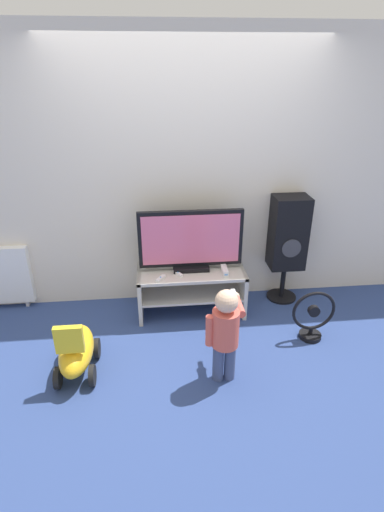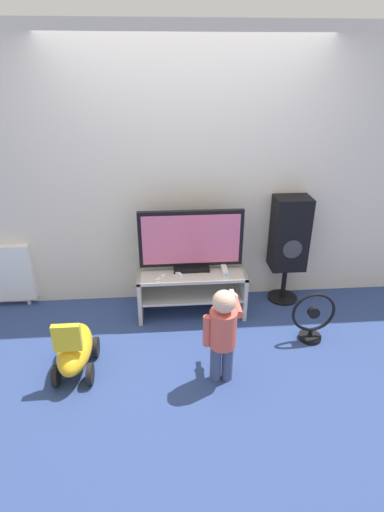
# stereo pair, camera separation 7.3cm
# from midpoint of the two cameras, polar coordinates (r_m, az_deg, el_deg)

# --- Properties ---
(ground_plane) EXTENTS (16.00, 16.00, 0.00)m
(ground_plane) POSITION_cam_midpoint_polar(r_m,az_deg,el_deg) (3.91, -0.32, -9.62)
(ground_plane) COLOR navy
(wall_back) EXTENTS (10.00, 0.06, 2.60)m
(wall_back) POSITION_cam_midpoint_polar(r_m,az_deg,el_deg) (3.87, -1.20, 11.37)
(wall_back) COLOR silver
(wall_back) RESTS_ON ground_plane
(tv_stand) EXTENTS (1.04, 0.49, 0.46)m
(tv_stand) POSITION_cam_midpoint_polar(r_m,az_deg,el_deg) (3.95, -0.67, -3.97)
(tv_stand) COLOR beige
(tv_stand) RESTS_ON ground_plane
(television) EXTENTS (0.99, 0.20, 0.60)m
(television) POSITION_cam_midpoint_polar(r_m,az_deg,el_deg) (3.76, -0.74, 2.13)
(television) COLOR black
(television) RESTS_ON tv_stand
(game_console) EXTENTS (0.05, 0.18, 0.05)m
(game_console) POSITION_cam_midpoint_polar(r_m,az_deg,el_deg) (3.81, 4.12, -2.07)
(game_console) COLOR white
(game_console) RESTS_ON tv_stand
(remote_primary) EXTENTS (0.10, 0.13, 0.03)m
(remote_primary) POSITION_cam_midpoint_polar(r_m,az_deg,el_deg) (3.71, -5.07, -3.20)
(remote_primary) COLOR white
(remote_primary) RESTS_ON tv_stand
(remote_secondary) EXTENTS (0.09, 0.13, 0.03)m
(remote_secondary) POSITION_cam_midpoint_polar(r_m,az_deg,el_deg) (3.79, -2.58, -2.49)
(remote_secondary) COLOR white
(remote_secondary) RESTS_ON tv_stand
(child) EXTENTS (0.31, 0.46, 0.81)m
(child) POSITION_cam_midpoint_polar(r_m,az_deg,el_deg) (3.05, 4.11, -10.25)
(child) COLOR #3F4C72
(child) RESTS_ON ground_plane
(speaker_tower) EXTENTS (0.35, 0.31, 1.12)m
(speaker_tower) POSITION_cam_midpoint_polar(r_m,az_deg,el_deg) (4.08, 13.06, 2.91)
(speaker_tower) COLOR black
(speaker_tower) RESTS_ON ground_plane
(floor_fan) EXTENTS (0.39, 0.20, 0.48)m
(floor_fan) POSITION_cam_midpoint_polar(r_m,az_deg,el_deg) (3.75, 16.34, -8.41)
(floor_fan) COLOR black
(floor_fan) RESTS_ON ground_plane
(ride_on_toy) EXTENTS (0.30, 0.60, 0.55)m
(ride_on_toy) POSITION_cam_midpoint_polar(r_m,az_deg,el_deg) (3.39, -16.79, -12.87)
(ride_on_toy) COLOR gold
(ride_on_toy) RESTS_ON ground_plane
(radiator) EXTENTS (0.59, 0.08, 0.66)m
(radiator) POSITION_cam_midpoint_polar(r_m,az_deg,el_deg) (4.42, -26.11, -2.55)
(radiator) COLOR white
(radiator) RESTS_ON ground_plane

